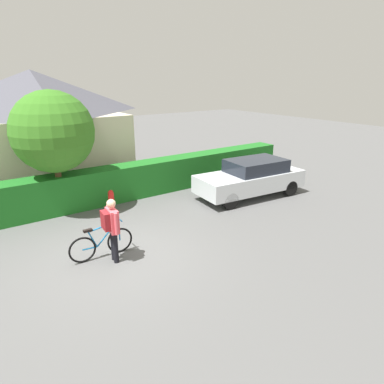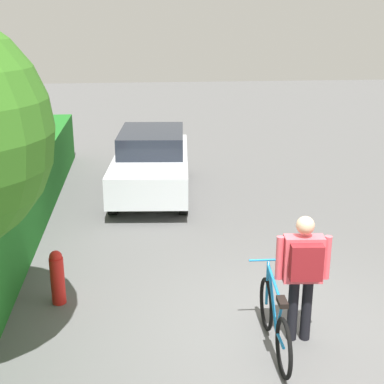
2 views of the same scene
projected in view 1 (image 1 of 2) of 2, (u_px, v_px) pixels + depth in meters
ground_plane at (119, 255)px, 9.13m from camera, size 60.00×60.00×0.00m
hedge_row at (69, 192)px, 12.01m from camera, size 19.56×0.90×1.29m
house_distant at (37, 127)px, 14.72m from camera, size 6.60×5.87×4.72m
parked_car_near at (251, 178)px, 13.34m from camera, size 4.37×2.03×1.44m
bicycle at (102, 244)px, 8.90m from camera, size 1.68×0.50×0.99m
person_rider at (111, 225)px, 8.51m from camera, size 0.38×0.67×1.66m
tree_kerbside at (53, 132)px, 11.08m from camera, size 2.63×2.63×4.09m
fire_hydrant at (111, 201)px, 11.83m from camera, size 0.20×0.20×0.81m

